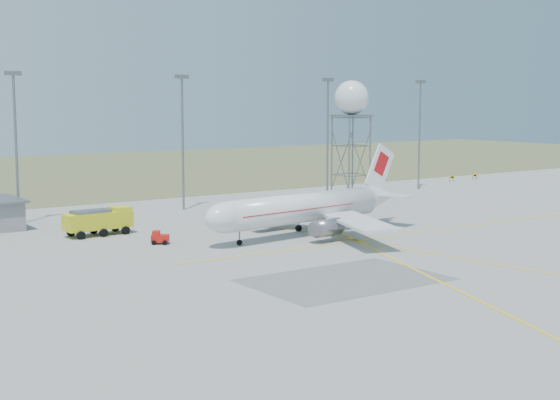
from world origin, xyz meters
TOP-DOWN VIEW (x-y plane):
  - grass_strip at (0.00, 140.00)m, footprint 400.00×120.00m
  - mast_a at (-35.00, 66.00)m, footprint 2.20×0.50m
  - mast_b at (-10.00, 66.00)m, footprint 2.20×0.50m
  - mast_c at (18.00, 66.00)m, footprint 2.20×0.50m
  - mast_d at (40.00, 66.00)m, footprint 2.20×0.50m
  - taxi_sign_near at (55.60, 72.00)m, footprint 1.60×0.17m
  - taxi_sign_far at (62.60, 72.00)m, footprint 1.60×0.17m
  - airliner_main at (-8.40, 36.86)m, footprint 32.00×30.90m
  - radar_tower at (15.67, 56.93)m, footprint 5.49×5.49m
  - fire_truck at (-29.37, 51.26)m, footprint 8.52×3.80m
  - baggage_tug at (-26.01, 41.49)m, footprint 2.42×2.36m

SIDE VIEW (x-z plane):
  - grass_strip at x=0.00m, z-range 0.00..0.03m
  - baggage_tug at x=-26.01m, z-range -0.19..1.36m
  - taxi_sign_near at x=55.60m, z-range 0.29..1.49m
  - taxi_sign_far at x=62.60m, z-range 0.29..1.49m
  - fire_truck at x=-29.37m, z-range -0.07..3.28m
  - airliner_main at x=-8.40m, z-range -2.11..8.79m
  - radar_tower at x=15.67m, z-range 1.21..21.07m
  - mast_a at x=-35.00m, z-range 1.82..22.32m
  - mast_b at x=-10.00m, z-range 1.82..22.32m
  - mast_c at x=18.00m, z-range 1.82..22.32m
  - mast_d at x=40.00m, z-range 1.82..22.32m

